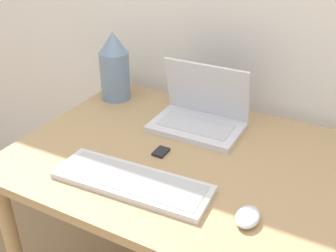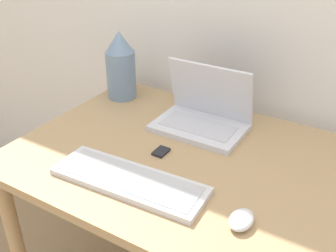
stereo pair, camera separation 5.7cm
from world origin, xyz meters
TOP-DOWN VIEW (x-y plane):
  - desk at (0.00, 0.39)m, footprint 1.06×0.78m
  - laptop at (-0.03, 0.58)m, footprint 0.31×0.21m
  - keyboard at (-0.06, 0.18)m, footprint 0.46×0.17m
  - mouse at (0.27, 0.19)m, footprint 0.06×0.09m
  - vase at (-0.43, 0.64)m, footprint 0.12×0.12m
  - mp3_player at (-0.07, 0.36)m, footprint 0.04×0.06m

SIDE VIEW (x-z plane):
  - desk at x=0.00m, z-range 0.27..1.02m
  - mp3_player at x=-0.07m, z-range 0.75..0.76m
  - keyboard at x=-0.06m, z-range 0.75..0.77m
  - mouse at x=0.27m, z-range 0.75..0.78m
  - laptop at x=-0.03m, z-range 0.68..0.91m
  - vase at x=-0.43m, z-range 0.74..1.02m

